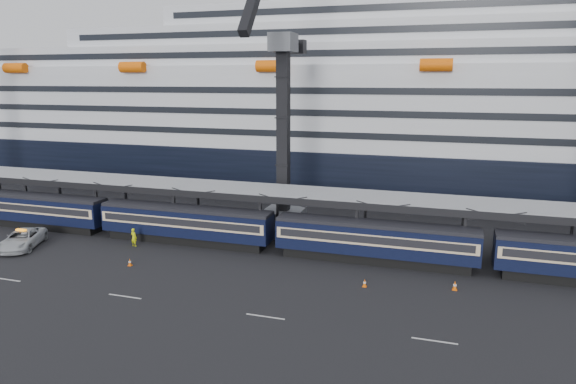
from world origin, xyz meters
TOP-DOWN VIEW (x-y plane):
  - ground at (0.00, 0.00)m, footprint 260.00×260.00m
  - train at (-4.65, 10.00)m, footprint 133.05×3.00m
  - canopy at (0.00, 14.00)m, footprint 130.00×6.25m
  - cruise_ship at (-1.08, 45.99)m, footprint 214.09×28.84m
  - crane_dark_near at (-20.00, 18.59)m, footprint 4.50×17.75m
  - pickup_truck at (-43.34, 3.37)m, footprint 5.28×7.25m
  - worker at (-32.61, 7.23)m, footprint 0.78×0.60m
  - traffic_cone_b at (-29.69, 2.14)m, footprint 0.36×0.36m
  - traffic_cone_c at (-7.92, 3.72)m, footprint 0.36×0.36m
  - traffic_cone_d at (-0.68, 5.28)m, footprint 0.41×0.41m

SIDE VIEW (x-z plane):
  - ground at x=0.00m, z-range 0.00..0.00m
  - traffic_cone_b at x=-29.69m, z-range 0.00..0.71m
  - traffic_cone_c at x=-7.92m, z-range 0.00..0.71m
  - traffic_cone_d at x=-0.68m, z-range -0.01..0.81m
  - pickup_truck at x=-43.34m, z-range 0.00..1.83m
  - worker at x=-32.61m, z-range 0.00..1.93m
  - train at x=-4.65m, z-range 0.18..4.23m
  - canopy at x=0.00m, z-range 2.49..8.01m
  - crane_dark_near at x=-20.00m, z-range -5.61..29.47m
  - cruise_ship at x=-1.08m, z-range -4.66..29.34m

